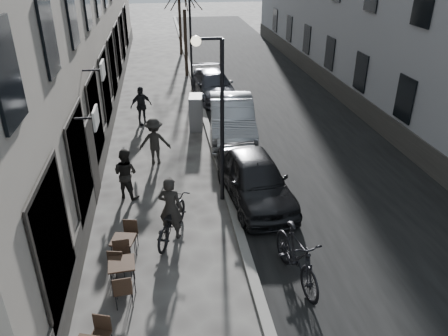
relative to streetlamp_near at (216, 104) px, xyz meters
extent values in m
cube|color=black|center=(4.02, 10.00, -3.16)|extent=(7.30, 60.00, 0.00)
cube|color=slate|center=(0.37, 10.00, -3.10)|extent=(0.25, 60.00, 0.12)
cylinder|color=black|center=(0.17, 0.00, -0.66)|extent=(0.12, 0.12, 5.00)
cylinder|color=black|center=(-0.18, 0.00, 1.84)|extent=(0.70, 0.08, 0.08)
sphere|color=#FFF2CC|center=(-0.53, 0.00, 1.79)|extent=(0.28, 0.28, 0.28)
cylinder|color=black|center=(0.17, 12.00, -0.66)|extent=(0.12, 0.12, 5.00)
cylinder|color=black|center=(0.07, 15.00, -1.21)|extent=(0.20, 0.20, 3.90)
cylinder|color=black|center=(0.07, 21.00, -1.21)|extent=(0.20, 0.20, 3.90)
cube|color=black|center=(-2.69, -3.69, -2.45)|extent=(0.65, 0.65, 0.04)
cylinder|color=black|center=(-2.92, -3.96, -2.81)|extent=(0.02, 0.02, 0.70)
cylinder|color=black|center=(-2.42, -3.92, -2.81)|extent=(0.02, 0.02, 0.70)
cylinder|color=black|center=(-2.96, -3.46, -2.81)|extent=(0.02, 0.02, 0.70)
cylinder|color=black|center=(-2.46, -3.42, -2.81)|extent=(0.02, 0.02, 0.70)
cube|color=black|center=(-2.72, -2.69, -2.49)|extent=(0.67, 0.67, 0.04)
cylinder|color=black|center=(-3.00, -2.87, -2.84)|extent=(0.02, 0.02, 0.65)
cylinder|color=black|center=(-2.54, -2.97, -2.84)|extent=(0.02, 0.02, 0.65)
cylinder|color=black|center=(-2.89, -2.41, -2.84)|extent=(0.02, 0.02, 0.65)
cylinder|color=black|center=(-2.44, -2.51, -2.84)|extent=(0.02, 0.02, 0.65)
cube|color=slate|center=(-0.12, 6.11, -2.41)|extent=(0.67, 1.06, 1.49)
imported|color=black|center=(-1.49, -1.78, -2.60)|extent=(1.47, 2.27, 1.13)
imported|color=black|center=(-1.49, -1.78, -2.24)|extent=(0.79, 0.65, 1.84)
imported|color=black|center=(-2.81, 0.59, -2.33)|extent=(1.02, 0.96, 1.67)
imported|color=black|center=(-1.90, 2.90, -2.29)|extent=(1.17, 0.72, 1.75)
imported|color=black|center=(-2.48, 6.99, -2.29)|extent=(1.10, 0.86, 1.73)
imported|color=black|center=(1.17, -0.14, -2.41)|extent=(2.16, 4.54, 1.50)
imported|color=#969A9E|center=(1.29, 5.06, -2.34)|extent=(2.23, 5.15, 1.65)
imported|color=#34353D|center=(1.17, 10.39, -2.48)|extent=(2.30, 4.81, 1.35)
imported|color=black|center=(1.37, -4.00, -2.46)|extent=(0.99, 2.39, 1.39)
camera|label=1|loc=(-1.49, -11.84, 4.05)|focal=35.00mm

